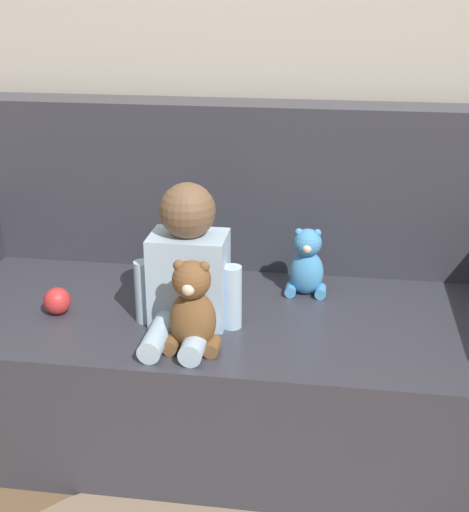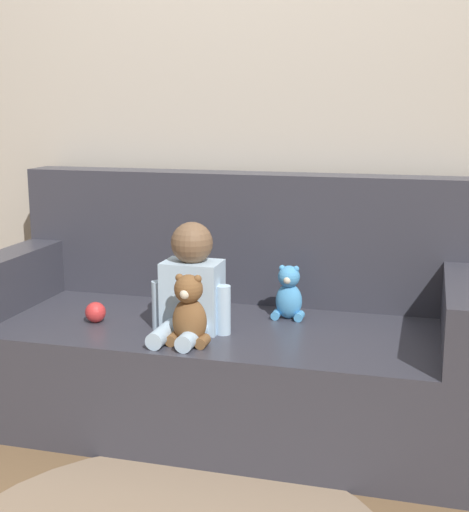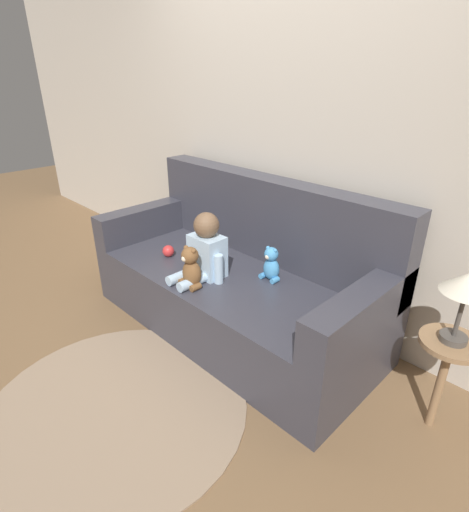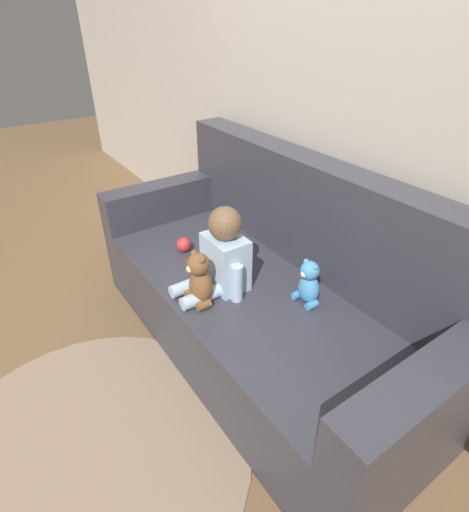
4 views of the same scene
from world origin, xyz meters
TOP-DOWN VIEW (x-y plane):
  - ground_plane at (0.00, 0.00)m, footprint 12.00×12.00m
  - wall_back at (0.00, 0.53)m, footprint 8.00×0.05m
  - couch at (0.00, 0.07)m, footprint 2.02×0.88m
  - person_baby at (-0.08, -0.15)m, footprint 0.32×0.35m
  - teddy_bear_brown at (-0.03, -0.30)m, footprint 0.15×0.12m
  - plush_toy_side at (0.25, 0.10)m, footprint 0.13×0.10m
  - toy_ball at (-0.48, -0.15)m, footprint 0.08×0.08m
  - floor_rug at (0.11, -0.96)m, footprint 1.38×1.38m

SIDE VIEW (x-z plane):
  - ground_plane at x=0.00m, z-range 0.00..0.00m
  - floor_rug at x=0.11m, z-range 0.00..0.01m
  - couch at x=0.00m, z-range -0.16..0.83m
  - toy_ball at x=-0.48m, z-range 0.43..0.51m
  - plush_toy_side at x=0.25m, z-range 0.42..0.64m
  - teddy_bear_brown at x=-0.03m, z-range 0.42..0.68m
  - person_baby at x=-0.08m, z-range 0.39..0.81m
  - wall_back at x=0.00m, z-range 0.00..2.60m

